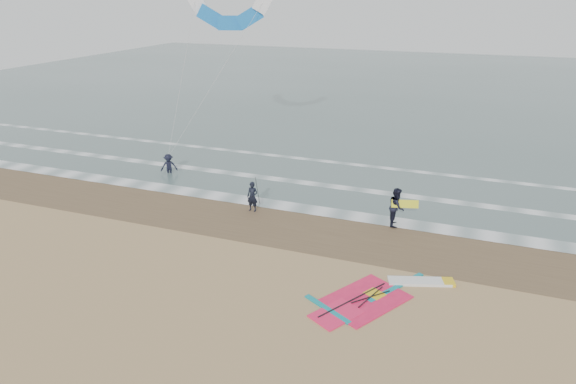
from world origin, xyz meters
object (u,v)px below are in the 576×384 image
at_px(windsurf_rig, 381,295).
at_px(person_walking, 397,207).
at_px(person_wading, 168,161).
at_px(surf_kite, 229,12).
at_px(person_standing, 252,197).

bearing_deg(windsurf_rig, person_walking, 94.89).
height_order(windsurf_rig, person_wading, person_wading).
bearing_deg(person_walking, person_wading, 71.75).
distance_m(person_wading, surf_kite, 10.22).
bearing_deg(person_walking, windsurf_rig, 177.00).
height_order(person_walking, person_wading, person_walking).
bearing_deg(person_wading, person_walking, -40.43).
relative_size(windsurf_rig, person_standing, 3.31).
distance_m(person_standing, person_wading, 8.31).
xyz_separation_m(person_standing, person_walking, (7.39, 0.90, 0.17)).
distance_m(person_walking, person_wading, 15.11).
xyz_separation_m(person_wading, surf_kite, (2.45, 4.48, 8.85)).
bearing_deg(person_standing, surf_kite, 121.16).
height_order(windsurf_rig, person_walking, person_walking).
xyz_separation_m(windsurf_rig, surf_kite, (-12.98, 13.83, 9.64)).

